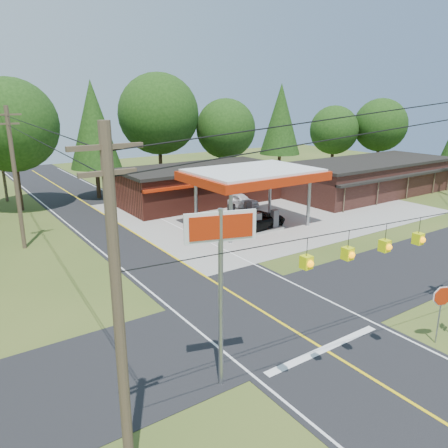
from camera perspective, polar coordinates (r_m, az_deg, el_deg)
ground at (r=22.32m, az=6.06°, el=-11.93°), size 120.00×120.00×0.00m
main_highway at (r=22.32m, az=6.06°, el=-11.91°), size 8.00×120.00×0.02m
cross_road at (r=22.32m, az=6.06°, el=-11.89°), size 70.00×7.00×0.02m
lane_center_yellow at (r=22.31m, az=6.06°, el=-11.87°), size 0.15×110.00×0.00m
gas_canopy at (r=36.01m, az=3.82°, el=6.20°), size 10.60×7.40×4.88m
convenience_store at (r=45.08m, az=-3.10°, el=5.20°), size 16.40×7.55×3.80m
strip_building at (r=51.97m, az=18.47°, el=5.86°), size 20.40×8.75×3.80m
utility_pole_near_left at (r=11.70m, az=-13.65°, el=-11.16°), size 1.80×0.30×10.00m
utility_pole_far_left at (r=33.64m, az=-25.60°, el=5.56°), size 1.80×0.30×10.00m
utility_pole_north at (r=50.59m, az=-27.11°, el=7.92°), size 0.30×0.30×9.50m
overhead_beacons at (r=15.48m, az=18.34°, el=-0.69°), size 17.04×2.04×1.03m
treeline_backdrop at (r=41.34m, az=-15.14°, el=11.48°), size 70.27×51.59×13.30m
suv_car at (r=35.82m, az=3.92°, el=0.50°), size 6.81×6.81×1.65m
sedan_car at (r=43.24m, az=1.89°, el=3.12°), size 5.42×5.42×1.44m
big_stop_sign at (r=15.23m, az=-0.42°, el=-4.42°), size 2.46×0.86×6.89m
octagonal_stop_sign at (r=21.30m, az=26.58°, el=-8.94°), size 0.87×0.41×2.74m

